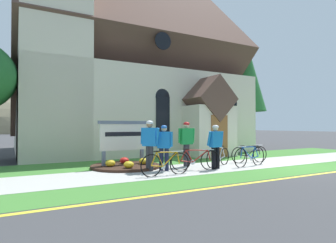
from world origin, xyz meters
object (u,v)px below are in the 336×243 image
at_px(church_sign, 123,137).
at_px(bicycle_green, 250,156).
at_px(bicycle_orange, 249,154).
at_px(bicycle_silver, 165,164).
at_px(bicycle_yellow, 195,160).
at_px(cyclist_in_white_jersey, 216,144).
at_px(cyclist_in_green_jersey, 187,140).
at_px(cyclist_in_yellow_jersey, 150,141).
at_px(roadside_conifer, 244,71).
at_px(bicycle_white, 218,157).
at_px(cyclist_in_red_jersey, 164,144).

distance_m(church_sign, bicycle_green, 4.93).
bearing_deg(bicycle_orange, bicycle_silver, -166.86).
bearing_deg(church_sign, bicycle_yellow, -46.90).
xyz_separation_m(church_sign, cyclist_in_white_jersey, (2.71, -2.18, -0.22)).
height_order(bicycle_silver, cyclist_in_white_jersey, cyclist_in_white_jersey).
height_order(bicycle_green, cyclist_in_white_jersey, cyclist_in_white_jersey).
bearing_deg(church_sign, bicycle_orange, -14.99).
relative_size(cyclist_in_green_jersey, cyclist_in_yellow_jersey, 0.98).
xyz_separation_m(cyclist_in_green_jersey, cyclist_in_yellow_jersey, (-1.75, -0.38, 0.02)).
distance_m(bicycle_silver, roadside_conifer, 13.12).
height_order(bicycle_orange, cyclist_in_green_jersey, cyclist_in_green_jersey).
bearing_deg(cyclist_in_green_jersey, bicycle_white, -25.03).
bearing_deg(bicycle_yellow, church_sign, 133.10).
bearing_deg(bicycle_green, bicycle_silver, -176.76).
distance_m(bicycle_orange, bicycle_silver, 4.79).
relative_size(bicycle_yellow, cyclist_in_green_jersey, 0.96).
xyz_separation_m(church_sign, cyclist_in_yellow_jersey, (0.41, -1.47, -0.10)).
bearing_deg(cyclist_in_white_jersey, roadside_conifer, 40.48).
xyz_separation_m(bicycle_orange, bicycle_silver, (-4.67, -1.09, 0.01)).
distance_m(church_sign, roadside_conifer, 12.13).
bearing_deg(cyclist_in_white_jersey, cyclist_in_red_jersey, 163.21).
bearing_deg(church_sign, cyclist_in_white_jersey, -38.75).
relative_size(bicycle_green, cyclist_in_white_jersey, 1.13).
relative_size(bicycle_orange, bicycle_white, 1.08).
bearing_deg(bicycle_silver, cyclist_in_red_jersey, 64.62).
xyz_separation_m(cyclist_in_yellow_jersey, roadside_conifer, (10.05, 5.90, 4.34)).
xyz_separation_m(bicycle_orange, bicycle_white, (-1.86, -0.24, 0.00)).
distance_m(church_sign, bicycle_yellow, 2.91).
height_order(bicycle_orange, bicycle_silver, bicycle_silver).
bearing_deg(bicycle_green, roadside_conifer, 47.45).
bearing_deg(cyclist_in_white_jersey, bicycle_white, 43.80).
height_order(cyclist_in_green_jersey, cyclist_in_white_jersey, cyclist_in_green_jersey).
height_order(bicycle_yellow, cyclist_in_green_jersey, cyclist_in_green_jersey).
relative_size(bicycle_orange, cyclist_in_green_jersey, 1.02).
height_order(bicycle_white, bicycle_green, bicycle_green).
bearing_deg(bicycle_green, cyclist_in_yellow_jersey, 168.62).
xyz_separation_m(bicycle_silver, cyclist_in_yellow_jersey, (-0.08, 1.00, 0.66)).
height_order(bicycle_orange, cyclist_in_white_jersey, cyclist_in_white_jersey).
height_order(bicycle_white, cyclist_in_white_jersey, cyclist_in_white_jersey).
bearing_deg(roadside_conifer, cyclist_in_green_jersey, -146.33).
distance_m(bicycle_silver, bicycle_white, 2.93).
distance_m(bicycle_white, cyclist_in_white_jersey, 0.98).
distance_m(bicycle_silver, bicycle_yellow, 1.49).
relative_size(bicycle_yellow, cyclist_in_white_jersey, 1.03).
relative_size(bicycle_green, cyclist_in_yellow_jersey, 1.03).
bearing_deg(cyclist_in_green_jersey, cyclist_in_white_jersey, -63.22).
relative_size(church_sign, bicycle_yellow, 1.22).
height_order(church_sign, bicycle_green, church_sign).
bearing_deg(cyclist_in_red_jersey, cyclist_in_white_jersey, -16.79).
bearing_deg(church_sign, bicycle_white, -26.16).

